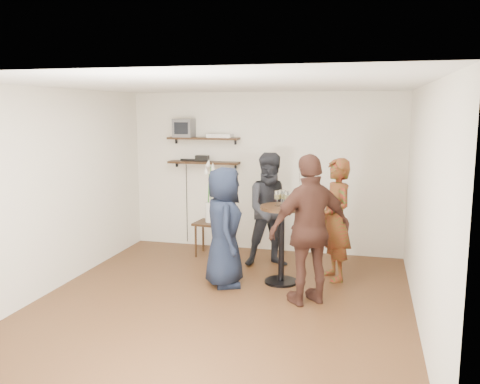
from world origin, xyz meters
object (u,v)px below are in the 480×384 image
object	(u,v)px
radio	(202,158)
person_navy	(224,227)
side_table	(210,227)
person_dark	(272,210)
person_brown	(310,230)
crt_monitor	(184,128)
drinks_table	(282,234)
person_plaid	(336,220)
dvd_deck	(220,136)

from	to	relation	value
radio	person_navy	distance (m)	2.06
radio	side_table	world-z (taller)	radio
person_dark	person_brown	xyz separation A→B (m)	(0.72, -1.35, 0.06)
radio	crt_monitor	bearing A→B (deg)	180.00
person_dark	person_brown	world-z (taller)	person_brown
person_dark	side_table	bearing A→B (deg)	143.64
drinks_table	side_table	bearing A→B (deg)	142.27
drinks_table	person_plaid	world-z (taller)	person_plaid
side_table	person_dark	xyz separation A→B (m)	(1.07, -0.31, 0.40)
person_brown	person_plaid	bearing A→B (deg)	-139.59
side_table	person_brown	xyz separation A→B (m)	(1.78, -1.66, 0.45)
side_table	person_navy	distance (m)	1.48
crt_monitor	radio	xyz separation A→B (m)	(0.31, 0.00, -0.50)
crt_monitor	side_table	distance (m)	1.71
crt_monitor	side_table	bearing A→B (deg)	-36.38
crt_monitor	radio	world-z (taller)	crt_monitor
dvd_deck	person_navy	distance (m)	2.12
dvd_deck	person_brown	bearing A→B (deg)	-50.16
drinks_table	person_navy	bearing A→B (deg)	-159.53
dvd_deck	person_plaid	xyz separation A→B (m)	(1.97, -1.11, -1.06)
radio	side_table	xyz separation A→B (m)	(0.26, -0.42, -1.06)
radio	person_brown	world-z (taller)	person_brown
radio	drinks_table	world-z (taller)	radio
crt_monitor	drinks_table	size ratio (longest dim) A/B	0.30
radio	person_brown	size ratio (longest dim) A/B	0.12
person_plaid	crt_monitor	bearing A→B (deg)	-139.72
dvd_deck	radio	size ratio (longest dim) A/B	1.82
crt_monitor	person_navy	bearing A→B (deg)	-55.55
side_table	person_brown	bearing A→B (deg)	-42.88
drinks_table	person_plaid	xyz separation A→B (m)	(0.69, 0.35, 0.16)
radio	person_plaid	size ratio (longest dim) A/B	0.13
person_brown	crt_monitor	bearing A→B (deg)	-77.22
person_brown	radio	bearing A→B (deg)	-81.20
dvd_deck	side_table	bearing A→B (deg)	-97.27
side_table	person_brown	size ratio (longest dim) A/B	0.30
person_plaid	side_table	bearing A→B (deg)	-135.38
person_navy	person_brown	size ratio (longest dim) A/B	0.88
person_brown	person_dark	bearing A→B (deg)	-97.80
crt_monitor	person_plaid	distance (m)	3.05
person_dark	person_brown	distance (m)	1.53
side_table	drinks_table	xyz separation A→B (m)	(1.33, -1.03, 0.23)
crt_monitor	person_plaid	xyz separation A→B (m)	(2.59, -1.11, -1.18)
drinks_table	person_plaid	bearing A→B (deg)	26.62
person_navy	radio	bearing A→B (deg)	6.47
person_plaid	person_navy	world-z (taller)	person_plaid
crt_monitor	person_dark	xyz separation A→B (m)	(1.64, -0.73, -1.17)
side_table	person_dark	distance (m)	1.18
side_table	person_navy	world-z (taller)	person_navy
person_navy	person_dark	bearing A→B (deg)	-45.13
crt_monitor	person_navy	world-z (taller)	crt_monitor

